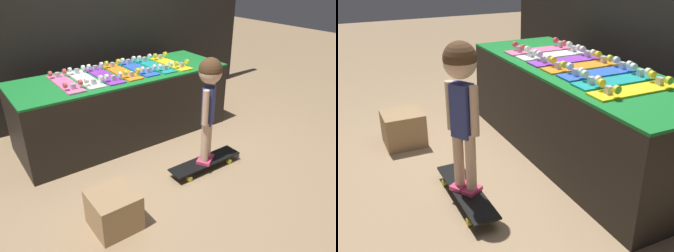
% 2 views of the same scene
% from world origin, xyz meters
% --- Properties ---
extents(ground_plane, '(16.00, 16.00, 0.00)m').
position_xyz_m(ground_plane, '(0.00, 0.00, 0.00)').
color(ground_plane, '#9E7F5B').
extents(back_wall, '(4.95, 0.10, 2.26)m').
position_xyz_m(back_wall, '(0.00, 1.33, 1.13)').
color(back_wall, black).
rests_on(back_wall, ground_plane).
extents(display_rack, '(2.35, 0.84, 0.75)m').
position_xyz_m(display_rack, '(0.00, 0.51, 0.38)').
color(display_rack, black).
rests_on(display_rack, ground_plane).
extents(skateboard_pink_on_rack, '(0.18, 0.65, 0.09)m').
position_xyz_m(skateboard_pink_on_rack, '(-0.63, 0.51, 0.77)').
color(skateboard_pink_on_rack, pink).
rests_on(skateboard_pink_on_rack, display_rack).
extents(skateboard_white_on_rack, '(0.18, 0.65, 0.09)m').
position_xyz_m(skateboard_white_on_rack, '(-0.42, 0.52, 0.77)').
color(skateboard_white_on_rack, white).
rests_on(skateboard_white_on_rack, display_rack).
extents(skateboard_purple_on_rack, '(0.18, 0.65, 0.09)m').
position_xyz_m(skateboard_purple_on_rack, '(-0.21, 0.51, 0.77)').
color(skateboard_purple_on_rack, purple).
rests_on(skateboard_purple_on_rack, display_rack).
extents(skateboard_orange_on_rack, '(0.18, 0.65, 0.09)m').
position_xyz_m(skateboard_orange_on_rack, '(0.00, 0.52, 0.77)').
color(skateboard_orange_on_rack, orange).
rests_on(skateboard_orange_on_rack, display_rack).
extents(skateboard_blue_on_rack, '(0.18, 0.65, 0.09)m').
position_xyz_m(skateboard_blue_on_rack, '(0.21, 0.53, 0.77)').
color(skateboard_blue_on_rack, blue).
rests_on(skateboard_blue_on_rack, display_rack).
extents(skateboard_teal_on_rack, '(0.18, 0.65, 0.09)m').
position_xyz_m(skateboard_teal_on_rack, '(0.42, 0.51, 0.77)').
color(skateboard_teal_on_rack, teal).
rests_on(skateboard_teal_on_rack, display_rack).
extents(skateboard_yellow_on_rack, '(0.18, 0.65, 0.09)m').
position_xyz_m(skateboard_yellow_on_rack, '(0.63, 0.48, 0.77)').
color(skateboard_yellow_on_rack, yellow).
rests_on(skateboard_yellow_on_rack, display_rack).
extents(skateboard_on_floor, '(0.78, 0.19, 0.09)m').
position_xyz_m(skateboard_on_floor, '(0.28, -0.58, 0.07)').
color(skateboard_on_floor, black).
rests_on(skateboard_on_floor, ground_plane).
extents(child, '(0.23, 0.21, 1.02)m').
position_xyz_m(child, '(0.28, -0.58, 0.80)').
color(child, '#E03D6B').
rests_on(child, skateboard_on_floor).
extents(storage_box, '(0.34, 0.34, 0.30)m').
position_xyz_m(storage_box, '(-0.80, -0.76, 0.15)').
color(storage_box, '#A37F56').
rests_on(storage_box, ground_plane).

